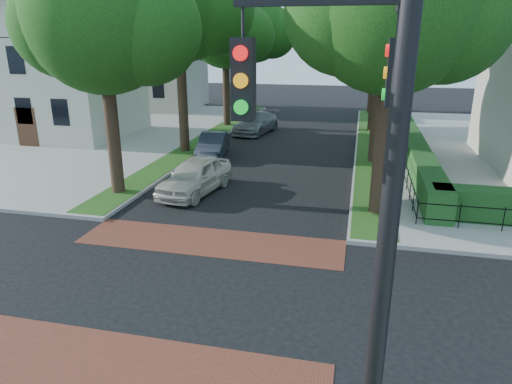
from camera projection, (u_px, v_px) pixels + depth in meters
ground at (174, 290)px, 12.51m from camera, size 120.00×120.00×0.00m
sidewalk_nw at (29, 130)px, 34.16m from camera, size 30.00×30.00×0.15m
crosswalk_far at (211, 242)px, 15.46m from camera, size 9.00×2.20×0.01m
crosswalk_near at (115, 367)px, 9.55m from camera, size 9.00×2.20×0.01m
grass_strip_ne at (370, 145)px, 28.97m from camera, size 1.60×29.80×0.02m
grass_strip_nw at (208, 137)px, 31.25m from camera, size 1.60×29.80×0.02m
tree_right_near at (397, 5)px, 15.58m from camera, size 7.75×6.67×10.66m
tree_right_mid at (388, 9)px, 22.87m from camera, size 8.25×7.09×11.22m
tree_right_far at (380, 33)px, 31.51m from camera, size 7.25×6.23×9.74m
tree_right_back at (378, 30)px, 39.72m from camera, size 7.50×6.45×10.20m
tree_left_near at (107, 20)px, 18.01m from camera, size 7.50×6.45×10.20m
tree_left_mid at (181, 4)px, 25.08m from camera, size 8.00×6.88×11.48m
tree_left_far at (227, 31)px, 33.76m from camera, size 7.00×6.02×9.86m
tree_left_back at (255, 29)px, 42.00m from camera, size 7.75×6.66×10.44m
hedge_main_road at (416, 152)px, 24.50m from camera, size 1.00×18.00×1.20m
fence_main_road at (400, 154)px, 24.72m from camera, size 0.06×18.00×0.90m
house_left_near at (59, 62)px, 30.80m from camera, size 10.00×9.00×10.14m
house_left_far at (150, 56)px, 43.74m from camera, size 10.00×9.00×10.14m
traffic_signal at (374, 187)px, 5.90m from camera, size 2.17×2.00×8.00m
parked_car_front at (195, 176)px, 20.17m from camera, size 2.55×4.78×1.55m
parked_car_middle at (213, 145)px, 26.54m from camera, size 2.05×4.28×1.35m
parked_car_rear at (256, 123)px, 33.25m from camera, size 2.88×5.31×1.46m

